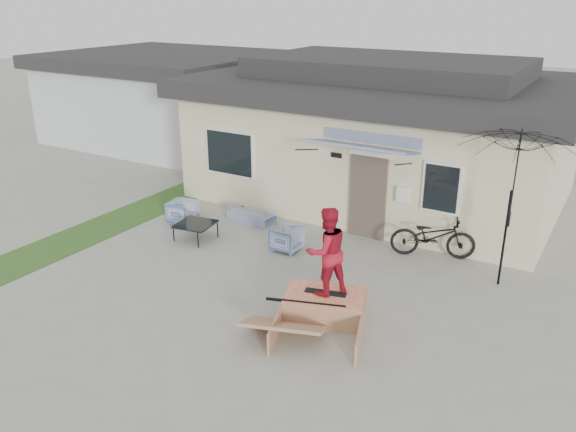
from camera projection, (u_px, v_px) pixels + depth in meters
The scene contains 13 objects.
ground at pixel (229, 301), 11.71m from camera, with size 90.00×90.00×0.00m, color gray.
grass_strip at pixel (118, 221), 15.81m from camera, with size 1.40×8.00×0.01m, color #2E5722.
house at pixel (386, 130), 17.40m from camera, with size 10.80×8.49×4.10m.
neighbor_house at pixel (167, 96), 24.11m from camera, with size 8.60×7.60×3.50m.
loveseat at pixel (251, 212), 15.67m from camera, with size 1.34×0.39×0.52m, color #304B8E.
armchair_left at pixel (183, 211), 15.54m from camera, with size 0.67×0.63×0.69m, color #304B8E.
armchair_right at pixel (286, 237), 13.91m from camera, with size 0.64×0.60×0.66m, color #304B8E.
coffee_table at pixel (196, 231), 14.57m from camera, with size 0.87×0.87×0.43m, color black.
bicycle at pixel (433, 232), 13.48m from camera, with size 0.68×1.94×1.24m, color black.
patio_umbrella at pixel (509, 207), 11.76m from camera, with size 2.91×2.82×2.20m.
skate_ramp at pixel (325, 306), 11.04m from camera, with size 1.48×1.97×0.49m, color #A37352, non-canonical shape.
skateboard at pixel (326, 292), 10.99m from camera, with size 0.79×0.20×0.05m, color black.
skater at pixel (327, 250), 10.68m from camera, with size 0.83×0.64×1.70m, color #AC1529.
Camera 1 is at (6.33, -8.22, 5.81)m, focal length 36.40 mm.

